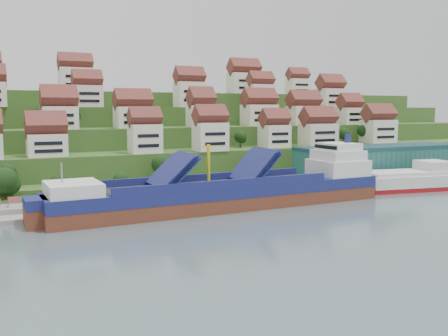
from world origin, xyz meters
TOP-DOWN VIEW (x-y plane):
  - ground at (0.00, 0.00)m, footprint 300.00×300.00m
  - quay at (20.00, 15.00)m, footprint 180.00×14.00m
  - pebble_beach at (-58.00, 12.00)m, footprint 45.00×20.00m
  - hillside at (0.00, 103.55)m, footprint 260.00×128.00m
  - hillside_village at (1.93, 59.65)m, footprint 161.41×64.62m
  - hillside_trees at (-10.35, 44.80)m, footprint 141.01×62.53m
  - warehouse at (52.00, 17.00)m, footprint 60.00×15.00m
  - flagpole at (18.11, 10.00)m, footprint 1.28×0.16m
  - beach_huts at (-60.00, 10.75)m, footprint 14.40×3.70m
  - cargo_ship at (-12.14, -1.22)m, footprint 86.10×15.34m
  - second_ship at (49.65, -0.02)m, footprint 33.60×16.98m

SIDE VIEW (x-z plane):
  - ground at x=0.00m, z-range 0.00..0.00m
  - pebble_beach at x=-58.00m, z-range 0.00..1.00m
  - quay at x=20.00m, z-range 0.00..2.20m
  - beach_huts at x=-60.00m, z-range 1.00..3.20m
  - second_ship at x=49.65m, z-range -1.84..7.46m
  - cargo_ship at x=-12.14m, z-range -6.00..13.14m
  - flagpole at x=18.11m, z-range 2.88..10.88m
  - warehouse at x=52.00m, z-range 2.20..12.20m
  - hillside at x=0.00m, z-range -4.84..26.16m
  - hillside_trees at x=-10.35m, z-range 1.62..32.24m
  - hillside_village at x=1.93m, z-range 9.50..38.59m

